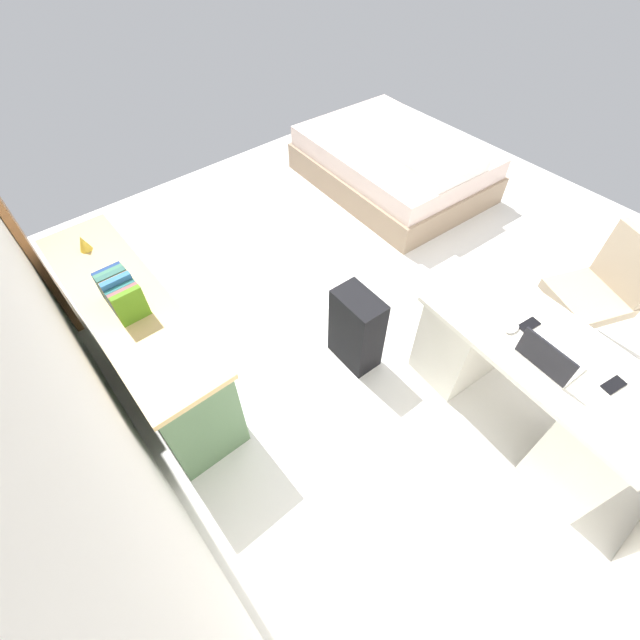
# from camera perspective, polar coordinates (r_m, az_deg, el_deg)

# --- Properties ---
(ground_plane) EXTENTS (5.54, 5.54, 0.00)m
(ground_plane) POSITION_cam_1_polar(r_m,az_deg,el_deg) (3.78, 9.12, 3.50)
(ground_plane) COLOR silver
(wall_back) EXTENTS (4.54, 0.10, 2.80)m
(wall_back) POSITION_cam_1_polar(r_m,az_deg,el_deg) (2.07, -33.44, 0.82)
(wall_back) COLOR silver
(wall_back) RESTS_ON ground_plane
(desk) EXTENTS (1.49, 0.78, 0.73)m
(desk) POSITION_cam_1_polar(r_m,az_deg,el_deg) (3.03, 25.54, -7.27)
(desk) COLOR silver
(desk) RESTS_ON ground_plane
(office_chair) EXTENTS (0.60, 0.60, 0.94)m
(office_chair) POSITION_cam_1_polar(r_m,az_deg,el_deg) (3.66, 31.96, 2.28)
(office_chair) COLOR black
(office_chair) RESTS_ON ground_plane
(credenza) EXTENTS (1.80, 0.48, 0.78)m
(credenza) POSITION_cam_1_polar(r_m,az_deg,el_deg) (3.16, -22.15, -2.19)
(credenza) COLOR #4C6B47
(credenza) RESTS_ON ground_plane
(bed) EXTENTS (1.98, 1.51, 0.58)m
(bed) POSITION_cam_1_polar(r_m,az_deg,el_deg) (4.96, 9.63, 19.45)
(bed) COLOR gray
(bed) RESTS_ON ground_plane
(suitcase_black) EXTENTS (0.37, 0.23, 0.63)m
(suitcase_black) POSITION_cam_1_polar(r_m,az_deg,el_deg) (3.08, 4.78, -1.24)
(suitcase_black) COLOR black
(suitcase_black) RESTS_ON ground_plane
(laptop) EXTENTS (0.33, 0.25, 0.21)m
(laptop) POSITION_cam_1_polar(r_m,az_deg,el_deg) (2.65, 27.67, -4.46)
(laptop) COLOR silver
(laptop) RESTS_ON desk
(computer_mouse) EXTENTS (0.07, 0.10, 0.03)m
(computer_mouse) POSITION_cam_1_polar(r_m,az_deg,el_deg) (2.76, 23.82, -0.99)
(computer_mouse) COLOR white
(computer_mouse) RESTS_ON desk
(cell_phone_near_laptop) EXTENTS (0.09, 0.15, 0.01)m
(cell_phone_near_laptop) POSITION_cam_1_polar(r_m,az_deg,el_deg) (2.78, 34.02, -7.06)
(cell_phone_near_laptop) COLOR black
(cell_phone_near_laptop) RESTS_ON desk
(cell_phone_by_mouse) EXTENTS (0.08, 0.14, 0.01)m
(cell_phone_by_mouse) POSITION_cam_1_polar(r_m,az_deg,el_deg) (2.83, 25.65, -0.59)
(cell_phone_by_mouse) COLOR black
(cell_phone_by_mouse) RESTS_ON desk
(book_row) EXTENTS (0.32, 0.17, 0.23)m
(book_row) POSITION_cam_1_polar(r_m,az_deg,el_deg) (2.76, -24.54, 3.23)
(book_row) COLOR #4C7F19
(book_row) RESTS_ON credenza
(figurine_small) EXTENTS (0.08, 0.08, 0.11)m
(figurine_small) POSITION_cam_1_polar(r_m,az_deg,el_deg) (3.31, -28.56, 8.80)
(figurine_small) COLOR gold
(figurine_small) RESTS_ON credenza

